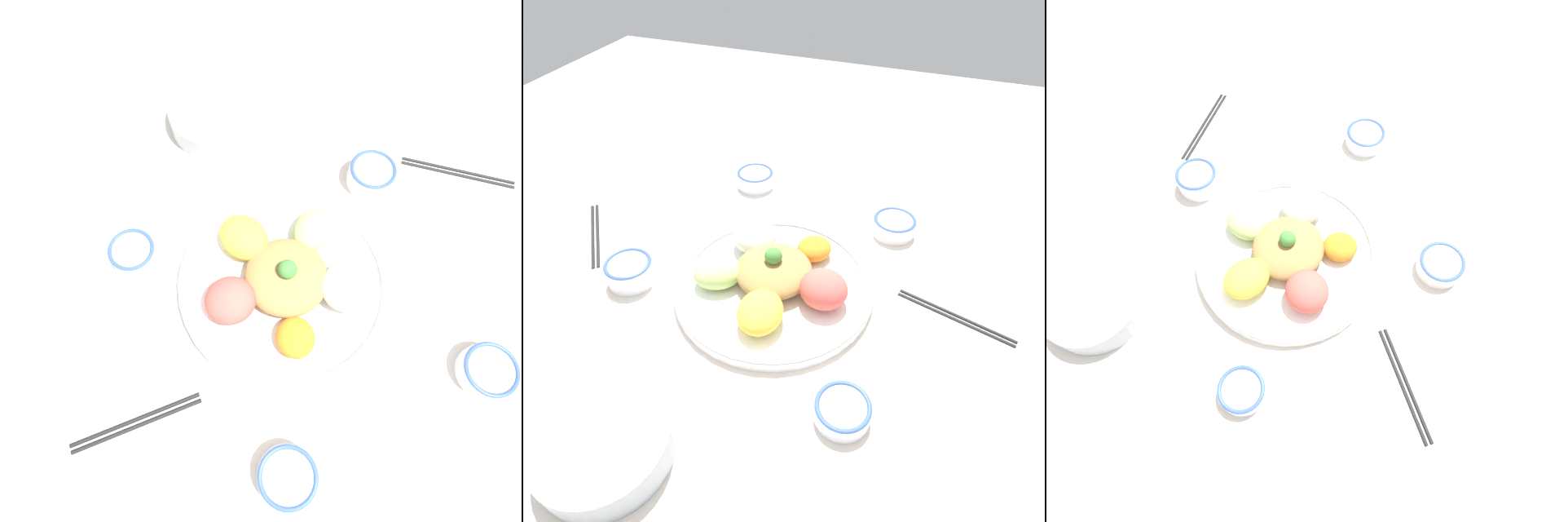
{
  "view_description": "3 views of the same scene",
  "coord_description": "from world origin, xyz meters",
  "views": [
    {
      "loc": [
        -0.17,
        -0.15,
        0.72
      ],
      "look_at": [
        -0.01,
        0.07,
        0.06
      ],
      "focal_mm": 30.0,
      "sensor_mm": 36.0,
      "label": 1
    },
    {
      "loc": [
        -0.2,
        0.55,
        0.59
      ],
      "look_at": [
        0.01,
        -0.02,
        0.03
      ],
      "focal_mm": 30.0,
      "sensor_mm": 36.0,
      "label": 2
    },
    {
      "loc": [
        -0.35,
        0.21,
        0.78
      ],
      "look_at": [
        -0.02,
        0.01,
        0.03
      ],
      "focal_mm": 30.0,
      "sensor_mm": 36.0,
      "label": 3
    }
  ],
  "objects": [
    {
      "name": "serving_spoon_main",
      "position": [
        0.25,
        -0.11,
        0.0
      ],
      "size": [
        0.1,
        0.13,
        0.01
      ],
      "rotation": [
        0.0,
        0.0,
        2.12
      ],
      "color": "silver",
      "rests_on": "ground_plane"
    },
    {
      "name": "rice_bowl_blue",
      "position": [
        -0.17,
        0.23,
        0.02
      ],
      "size": [
        0.08,
        0.08,
        0.03
      ],
      "color": "white",
      "rests_on": "ground_plane"
    },
    {
      "name": "ground_plane",
      "position": [
        0.0,
        0.0,
        0.0
      ],
      "size": [
        2.4,
        2.4,
        0.0
      ],
      "primitive_type": "plane",
      "color": "silver"
    },
    {
      "name": "sauce_bowl_red",
      "position": [
        0.18,
        -0.28,
        0.02
      ],
      "size": [
        0.09,
        0.09,
        0.04
      ],
      "color": "white",
      "rests_on": "ground_plane"
    },
    {
      "name": "chopsticks_pair_near",
      "position": [
        -0.31,
        -0.02,
        0.0
      ],
      "size": [
        0.21,
        0.07,
        0.01
      ],
      "rotation": [
        0.0,
        0.0,
        2.89
      ],
      "color": "black",
      "rests_on": "ground_plane"
    },
    {
      "name": "salad_platter",
      "position": [
        0.02,
        0.03,
        0.03
      ],
      "size": [
        0.37,
        0.37,
        0.1
      ],
      "color": "white",
      "rests_on": "ground_plane"
    },
    {
      "name": "rice_bowl_plain",
      "position": [
        -0.16,
        -0.21,
        0.02
      ],
      "size": [
        0.09,
        0.09,
        0.04
      ],
      "color": "white",
      "rests_on": "ground_plane"
    },
    {
      "name": "side_serving_bowl",
      "position": [
        0.11,
        0.39,
        0.03
      ],
      "size": [
        0.18,
        0.18,
        0.05
      ],
      "color": "#A8B2BC",
      "rests_on": "ground_plane"
    },
    {
      "name": "sauce_bowl_dark",
      "position": [
        0.28,
        0.1,
        0.03
      ],
      "size": [
        0.09,
        0.09,
        0.05
      ],
      "color": "white",
      "rests_on": "ground_plane"
    },
    {
      "name": "chopsticks_pair_far",
      "position": [
        0.43,
        0.01,
        0.0
      ],
      "size": [
        0.15,
        0.18,
        0.01
      ],
      "rotation": [
        0.0,
        0.0,
        2.24
      ],
      "color": "black",
      "rests_on": "ground_plane"
    }
  ]
}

